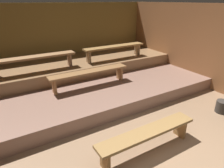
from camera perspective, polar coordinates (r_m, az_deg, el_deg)
The scene contains 10 objects.
ground at distance 4.91m, azimuth -2.84°, elevation -5.80°, with size 6.79×6.13×0.08m, color #886A4E.
wall_back at distance 6.91m, azimuth -13.97°, elevation 12.32°, with size 6.79×0.06×2.24m, color olive.
wall_right at distance 6.42m, azimuth 21.87°, elevation 10.60°, with size 0.06×6.13×2.24m, color #925C36.
platform_lower at distance 5.57m, azimuth -7.36°, elevation -0.09°, with size 5.99×3.50×0.31m, color #836152.
platform_middle at distance 6.20m, azimuth -10.71°, elevation 5.20°, with size 5.99×1.81×0.31m, color olive.
bench_floor_center at distance 3.34m, azimuth 10.09°, elevation -14.04°, with size 1.80×0.30×0.40m.
bench_lower_center at distance 4.94m, azimuth -6.46°, elevation 3.00°, with size 2.01×0.30×0.40m.
bench_middle_left at distance 5.36m, azimuth -20.99°, elevation 6.73°, with size 1.98×0.30×0.40m.
bench_middle_right at distance 6.16m, azimuth 0.73°, elevation 10.21°, with size 1.98×0.30×0.40m.
pail_floor at distance 5.07m, azimuth 28.91°, elevation -5.66°, with size 0.27×0.27×0.27m, color #332D28.
Camera 1 is at (-2.00, -1.14, 2.32)m, focal length 32.02 mm.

